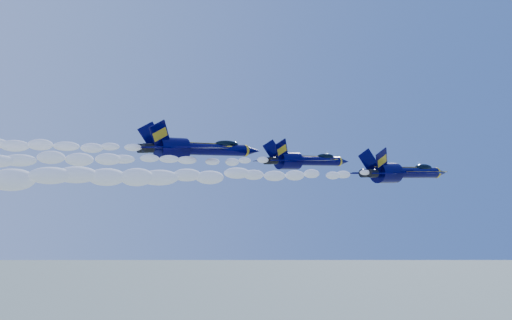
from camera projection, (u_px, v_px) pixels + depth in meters
jet_lead at (403, 172)px, 73.82m from camera, size 16.63×13.64×6.18m
smoke_trail_jet_lead at (196, 176)px, 54.69m from camera, size 48.44×1.99×1.79m
jet_second at (305, 160)px, 77.90m from camera, size 15.24×12.50×5.66m
smoke_trail_jet_second at (86, 160)px, 59.14m from camera, size 48.44×1.82×1.64m
jet_third at (197, 149)px, 71.89m from camera, size 17.82×14.62×6.62m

